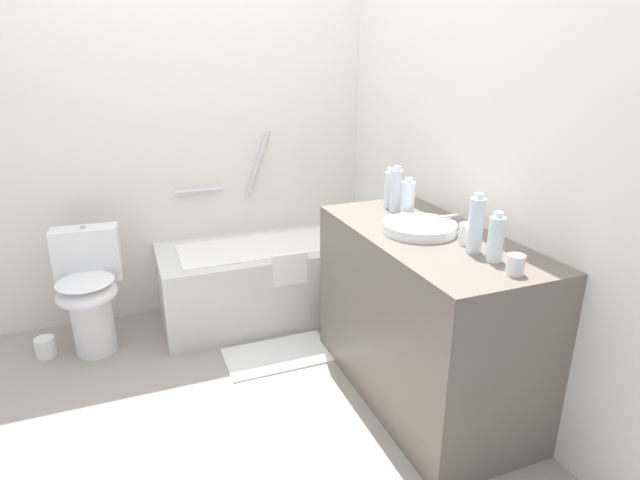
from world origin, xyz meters
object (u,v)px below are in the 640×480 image
Objects in this scene: toilet at (89,290)px; drinking_glass_0 at (515,265)px; bath_mat at (278,355)px; sink_basin at (419,228)px; sink_faucet at (455,221)px; water_bottle_2 at (390,189)px; bathtub at (272,277)px; water_bottle_3 at (496,239)px; drinking_glass_1 at (467,234)px; toilet_paper_roll at (46,347)px; water_bottle_0 at (476,225)px; water_bottle_1 at (396,190)px; water_bottle_4 at (408,199)px.

toilet is 2.35m from drinking_glass_0.
sink_basin is at bearing -44.54° from bath_mat.
sink_faucet is 0.47m from water_bottle_2.
bathtub reaches higher than water_bottle_3.
drinking_glass_1 is at bearing 83.15° from drinking_glass_0.
drinking_glass_1 reaches higher than toilet_paper_roll.
water_bottle_0 is at bearing 96.88° from water_bottle_3.
toilet is at bearing 140.11° from water_bottle_0.
bath_mat is at bearing -21.13° from toilet_paper_roll.
sink_basin is 1.42× the size of water_bottle_1.
water_bottle_0 is 1.17× the size of water_bottle_2.
water_bottle_1 is 0.58m from drinking_glass_1.
water_bottle_3 is at bearing -88.71° from water_bottle_1.
water_bottle_1 reaches higher than water_bottle_4.
bathtub is 1.33m from sink_basin.
water_bottle_0 reaches higher than water_bottle_1.
water_bottle_3 reaches higher than toilet.
water_bottle_4 is 2.26m from toilet_paper_roll.
water_bottle_0 reaches higher than drinking_glass_1.
bath_mat is at bearing 144.11° from sink_faucet.
drinking_glass_1 is 2.47m from toilet_paper_roll.
water_bottle_4 reaches higher than toilet_paper_roll.
sink_faucet is 0.25× the size of bath_mat.
sink_faucet is at bearing -74.30° from water_bottle_2.
drinking_glass_0 is at bearing 49.33° from toilet.
bath_mat is (-0.63, 1.12, -0.91)m from drinking_glass_0.
sink_faucet is 0.61× the size of water_bottle_1.
drinking_glass_0 is at bearing -96.85° from drinking_glass_1.
water_bottle_4 is at bearing -89.69° from water_bottle_1.
toilet_paper_roll is at bearing -177.86° from bathtub.
water_bottle_3 is 2.65× the size of drinking_glass_0.
sink_faucet is 0.23m from drinking_glass_1.
water_bottle_3 is at bearing -89.39° from water_bottle_2.
water_bottle_4 is at bearing 91.47° from water_bottle_3.
water_bottle_4 reaches higher than drinking_glass_1.
water_bottle_4 is at bearing 67.60° from toilet.
water_bottle_2 is (0.00, 0.76, -0.02)m from water_bottle_0.
water_bottle_0 is 1.04× the size of water_bottle_1.
drinking_glass_0 reaches higher than toilet_paper_roll.
sink_faucet reaches higher than bath_mat.
toilet is 2.15m from drinking_glass_1.
drinking_glass_1 reaches higher than toilet.
bathtub is at bearing 108.74° from water_bottle_3.
bathtub is at bearing 111.49° from sink_basin.
toilet_paper_roll is (-0.28, -0.00, -0.32)m from toilet.
sink_basin is (1.55, -1.04, 0.52)m from toilet.
water_bottle_3 is 2.28× the size of drinking_glass_1.
sink_faucet is 1.30m from bath_mat.
water_bottle_2 is at bearing 87.90° from water_bottle_4.
water_bottle_4 is (-0.00, 0.55, -0.02)m from water_bottle_0.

